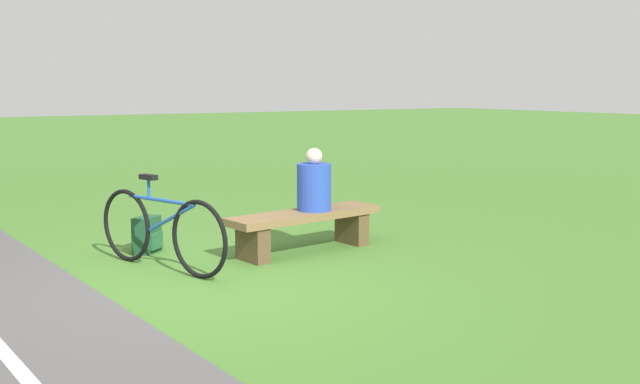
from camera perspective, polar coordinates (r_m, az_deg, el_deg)
The scene contains 5 objects.
ground_plane at distance 6.68m, azimuth -9.53°, elevation -7.22°, with size 80.00×80.00×0.00m, color #477A2D.
bench at distance 7.85m, azimuth -1.18°, elevation -2.48°, with size 1.85×0.69×0.44m.
person_seated at distance 7.87m, azimuth -0.47°, elevation 0.58°, with size 0.42×0.42×0.68m.
bicycle at distance 7.25m, azimuth -12.30°, elevation -2.91°, with size 0.65×1.75×0.92m.
backpack at distance 8.06m, azimuth -13.30°, elevation -3.28°, with size 0.36×0.34×0.39m.
Camera 1 is at (2.42, 5.97, 1.77)m, focal length 41.05 mm.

